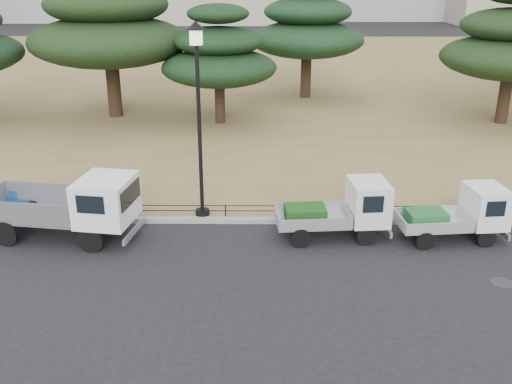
{
  "coord_description": "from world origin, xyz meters",
  "views": [
    {
      "loc": [
        0.15,
        -14.34,
        7.62
      ],
      "look_at": [
        0.0,
        2.0,
        1.3
      ],
      "focal_mm": 40.0,
      "sensor_mm": 36.0,
      "label": 1
    }
  ],
  "objects_px": {
    "street_lamp": "(198,89)",
    "truck_kei_front": "(341,210)",
    "truck_large": "(69,204)",
    "tarp_pile": "(18,203)",
    "truck_kei_rear": "(459,214)"
  },
  "relations": [
    {
      "from": "street_lamp",
      "to": "truck_kei_front",
      "type": "bearing_deg",
      "value": -16.59
    },
    {
      "from": "truck_large",
      "to": "tarp_pile",
      "type": "relative_size",
      "value": 3.38
    },
    {
      "from": "truck_kei_front",
      "to": "truck_kei_rear",
      "type": "distance_m",
      "value": 3.55
    },
    {
      "from": "truck_kei_rear",
      "to": "tarp_pile",
      "type": "distance_m",
      "value": 14.09
    },
    {
      "from": "street_lamp",
      "to": "tarp_pile",
      "type": "relative_size",
      "value": 4.37
    },
    {
      "from": "truck_large",
      "to": "street_lamp",
      "type": "relative_size",
      "value": 0.77
    },
    {
      "from": "truck_large",
      "to": "tarp_pile",
      "type": "bearing_deg",
      "value": 154.13
    },
    {
      "from": "truck_large",
      "to": "street_lamp",
      "type": "xyz_separation_m",
      "value": [
        3.85,
        1.45,
        3.21
      ]
    },
    {
      "from": "truck_kei_rear",
      "to": "tarp_pile",
      "type": "relative_size",
      "value": 2.33
    },
    {
      "from": "truck_kei_rear",
      "to": "street_lamp",
      "type": "bearing_deg",
      "value": 163.57
    },
    {
      "from": "truck_large",
      "to": "street_lamp",
      "type": "bearing_deg",
      "value": 29.03
    },
    {
      "from": "truck_kei_front",
      "to": "truck_kei_rear",
      "type": "xyz_separation_m",
      "value": [
        3.54,
        -0.15,
        -0.06
      ]
    },
    {
      "from": "truck_large",
      "to": "truck_kei_front",
      "type": "relative_size",
      "value": 1.38
    },
    {
      "from": "truck_large",
      "to": "tarp_pile",
      "type": "distance_m",
      "value": 2.79
    },
    {
      "from": "truck_kei_front",
      "to": "street_lamp",
      "type": "xyz_separation_m",
      "value": [
        -4.35,
        1.3,
        3.43
      ]
    }
  ]
}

